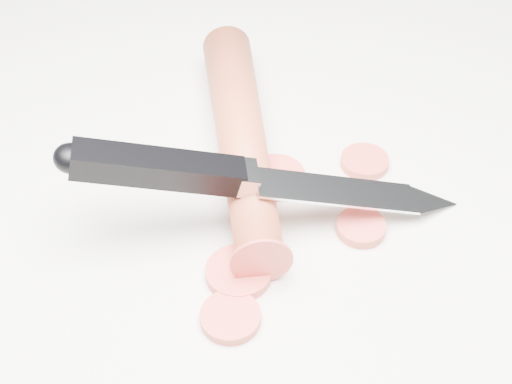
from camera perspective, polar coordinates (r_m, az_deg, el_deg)
ground at (r=0.48m, az=-0.67°, el=0.06°), size 2.40×2.40×0.00m
carrot at (r=0.50m, az=-1.19°, el=4.42°), size 0.13×0.22×0.03m
carrot_slice_0 at (r=0.51m, az=8.68°, el=2.42°), size 0.03×0.03×0.01m
carrot_slice_1 at (r=0.42m, az=-2.06°, el=-9.97°), size 0.04×0.04×0.01m
carrot_slice_2 at (r=0.49m, az=1.58°, el=1.22°), size 0.04×0.04×0.01m
carrot_slice_3 at (r=0.46m, az=8.39°, el=-2.82°), size 0.03×0.03×0.01m
carrot_slice_4 at (r=0.43m, az=-1.41°, el=-6.46°), size 0.04×0.04×0.01m
kitchen_knife at (r=0.44m, az=1.12°, el=1.27°), size 0.24×0.14×0.08m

